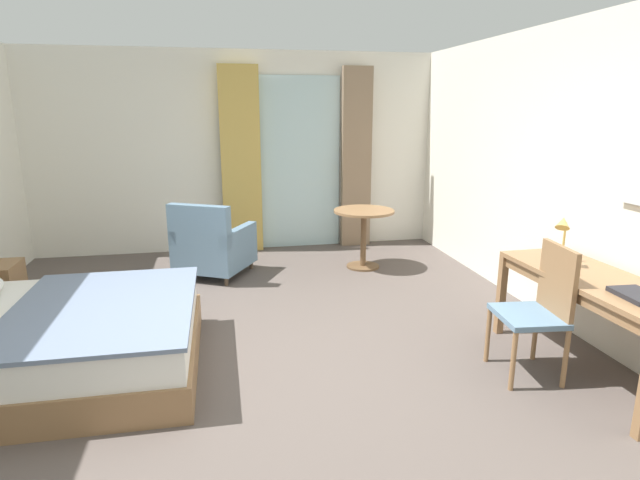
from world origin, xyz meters
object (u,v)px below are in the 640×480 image
bed (49,340)px  closed_book (637,295)px  writing_desk (598,289)px  desk_lamp (563,235)px  round_cafe_table (364,225)px  armchair_by_window (213,247)px  desk_chair (541,304)px

bed → closed_book: size_ratio=6.53×
bed → writing_desk: 3.96m
bed → writing_desk: (3.87, -0.72, 0.37)m
desk_lamp → round_cafe_table: size_ratio=0.57×
closed_book → armchair_by_window: (-2.67, 3.24, -0.40)m
desk_chair → closed_book: desk_chair is taller
closed_book → round_cafe_table: size_ratio=0.42×
bed → desk_lamp: size_ratio=4.78×
armchair_by_window → desk_lamp: bearing=-43.5°
desk_lamp → round_cafe_table: desk_lamp is taller
desk_chair → armchair_by_window: (-2.31, 2.80, -0.19)m
bed → armchair_by_window: (1.16, 2.13, 0.07)m
bed → desk_chair: size_ratio=2.06×
desk_lamp → closed_book: bearing=-87.5°
writing_desk → armchair_by_window: armchair_by_window is taller
closed_book → round_cafe_table: bearing=108.3°
bed → closed_book: (3.83, -1.11, 0.47)m
desk_chair → armchair_by_window: desk_chair is taller
desk_lamp → round_cafe_table: bearing=108.7°
armchair_by_window → closed_book: bearing=-50.5°
bed → desk_chair: bearing=-10.9°
writing_desk → round_cafe_table: writing_desk is taller
armchair_by_window → writing_desk: bearing=-46.5°
writing_desk → desk_lamp: 0.48m
closed_book → round_cafe_table: closed_book is taller
desk_chair → desk_lamp: (0.33, 0.29, 0.42)m
desk_chair → round_cafe_table: (-0.51, 2.78, -0.01)m
bed → armchair_by_window: bed is taller
bed → round_cafe_table: bed is taller
desk_chair → armchair_by_window: 3.63m
writing_desk → armchair_by_window: bearing=133.5°
bed → armchair_by_window: 2.43m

